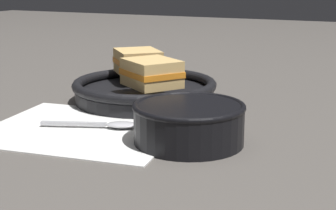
# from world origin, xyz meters

# --- Properties ---
(ground_plane) EXTENTS (4.00, 4.00, 0.00)m
(ground_plane) POSITION_xyz_m (0.00, 0.00, 0.00)
(ground_plane) COLOR #56514C
(napkin) EXTENTS (0.31, 0.28, 0.00)m
(napkin) POSITION_xyz_m (-0.06, -0.05, 0.00)
(napkin) COLOR white
(napkin) RESTS_ON ground_plane
(soup_bowl) EXTENTS (0.16, 0.16, 0.06)m
(soup_bowl) POSITION_xyz_m (0.11, -0.04, 0.03)
(soup_bowl) COLOR black
(soup_bowl) RESTS_ON ground_plane
(spoon) EXTENTS (0.15, 0.07, 0.01)m
(spoon) POSITION_xyz_m (-0.03, -0.04, 0.01)
(spoon) COLOR #B7B7BC
(spoon) RESTS_ON napkin
(skillet) EXTENTS (0.26, 0.26, 0.04)m
(skillet) POSITION_xyz_m (-0.06, 0.14, 0.02)
(skillet) COLOR black
(skillet) RESTS_ON ground_plane
(sandwich_near_left) EXTENTS (0.12, 0.12, 0.05)m
(sandwich_near_left) POSITION_xyz_m (-0.10, 0.19, 0.06)
(sandwich_near_left) COLOR #DBB26B
(sandwich_near_left) RESTS_ON skillet
(sandwich_near_right) EXTENTS (0.12, 0.12, 0.05)m
(sandwich_near_right) POSITION_xyz_m (-0.02, 0.10, 0.06)
(sandwich_near_right) COLOR #DBB26B
(sandwich_near_right) RESTS_ON skillet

